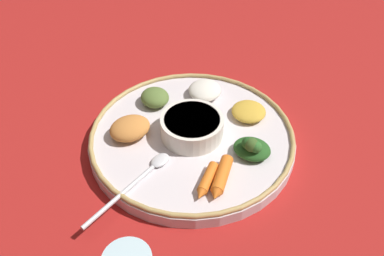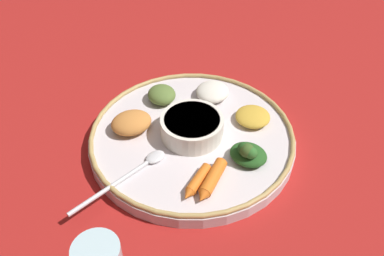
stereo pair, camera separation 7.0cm
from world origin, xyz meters
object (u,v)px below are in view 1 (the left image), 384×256
center_bowl (192,126)px  greens_pile (252,148)px  spoon (141,177)px  carrot_outer (221,177)px  carrot_near_spoon (207,181)px

center_bowl → greens_pile: greens_pile is taller
center_bowl → spoon: (0.13, 0.01, -0.02)m
center_bowl → carrot_outer: bearing=66.1°
greens_pile → carrot_near_spoon: bearing=-6.6°
greens_pile → carrot_outer: bearing=1.1°
spoon → carrot_near_spoon: bearing=126.9°
spoon → carrot_outer: (-0.08, 0.09, 0.01)m
spoon → carrot_outer: 0.12m
spoon → carrot_outer: carrot_outer is taller
spoon → greens_pile: greens_pile is taller
center_bowl → carrot_outer: size_ratio=1.29×
greens_pile → carrot_outer: size_ratio=0.91×
greens_pile → carrot_near_spoon: 0.10m
carrot_near_spoon → carrot_outer: carrot_outer is taller
center_bowl → spoon: bearing=5.1°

